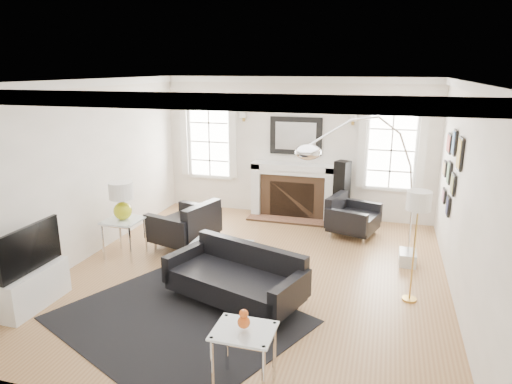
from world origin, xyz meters
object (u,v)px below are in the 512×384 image
(armchair_right, at_px, (350,218))
(coffee_table, at_px, (217,250))
(fireplace, at_px, (293,191))
(sofa, at_px, (237,278))
(arc_floor_lamp, at_px, (364,190))
(armchair_left, at_px, (187,227))
(gourd_lamp, at_px, (122,198))

(armchair_right, xyz_separation_m, coffee_table, (-1.77, -2.17, 0.04))
(fireplace, xyz_separation_m, sofa, (0.02, -3.63, -0.22))
(fireplace, distance_m, arc_floor_lamp, 2.92)
(sofa, relative_size, armchair_right, 1.86)
(armchair_left, bearing_deg, arc_floor_lamp, -5.10)
(sofa, height_order, coffee_table, sofa)
(coffee_table, bearing_deg, sofa, -51.92)
(armchair_left, distance_m, arc_floor_lamp, 3.03)
(gourd_lamp, bearing_deg, coffee_table, -6.26)
(coffee_table, xyz_separation_m, arc_floor_lamp, (2.04, 0.52, 0.94))
(fireplace, bearing_deg, arc_floor_lamp, -57.92)
(fireplace, xyz_separation_m, coffee_table, (-0.55, -2.91, -0.17))
(coffee_table, xyz_separation_m, gourd_lamp, (-1.65, 0.18, 0.61))
(armchair_right, height_order, arc_floor_lamp, arc_floor_lamp)
(armchair_right, bearing_deg, fireplace, 148.80)
(sofa, bearing_deg, fireplace, 90.34)
(gourd_lamp, bearing_deg, fireplace, 51.11)
(sofa, bearing_deg, coffee_table, 128.08)
(armchair_right, bearing_deg, gourd_lamp, -149.86)
(sofa, bearing_deg, arc_floor_lamp, 40.29)
(sofa, height_order, gourd_lamp, gourd_lamp)
(arc_floor_lamp, bearing_deg, armchair_left, 174.90)
(fireplace, relative_size, arc_floor_lamp, 0.70)
(fireplace, xyz_separation_m, gourd_lamp, (-2.20, -2.73, 0.43))
(armchair_right, bearing_deg, sofa, -112.54)
(sofa, distance_m, gourd_lamp, 2.49)
(armchair_left, distance_m, coffee_table, 1.14)
(armchair_right, relative_size, coffee_table, 1.18)
(armchair_left, xyz_separation_m, arc_floor_lamp, (2.87, -0.26, 0.93))
(coffee_table, bearing_deg, arc_floor_lamp, 14.41)
(armchair_right, relative_size, gourd_lamp, 1.73)
(sofa, relative_size, gourd_lamp, 3.21)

